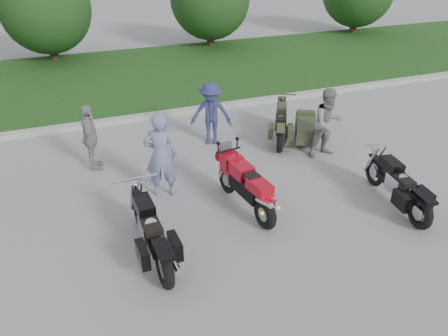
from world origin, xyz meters
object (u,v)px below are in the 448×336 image
object	(u,v)px
sportbike_red	(246,185)
person_grey	(328,123)
person_denim	(211,114)
cruiser_left	(152,235)
cruiser_sidecar	(295,127)
person_stripe	(161,155)
cruiser_right	(400,188)
person_back	(91,138)

from	to	relation	value
sportbike_red	person_grey	xyz separation A→B (m)	(2.83, 1.52, 0.29)
person_denim	cruiser_left	bearing A→B (deg)	-96.89
cruiser_sidecar	person_stripe	distance (m)	4.19
cruiser_right	person_denim	bearing A→B (deg)	128.59
cruiser_right	person_denim	xyz separation A→B (m)	(-2.55, 4.23, 0.38)
person_stripe	person_grey	bearing A→B (deg)	-159.45
person_grey	person_denim	xyz separation A→B (m)	(-2.43, 1.69, -0.04)
cruiser_sidecar	person_denim	xyz separation A→B (m)	(-2.13, 0.70, 0.43)
cruiser_left	cruiser_sidecar	xyz separation A→B (m)	(4.61, 3.26, -0.07)
person_denim	person_grey	bearing A→B (deg)	-9.58
person_denim	person_back	bearing A→B (deg)	-148.96
sportbike_red	person_stripe	world-z (taller)	person_stripe
cruiser_left	person_stripe	bearing A→B (deg)	68.99
person_denim	cruiser_sidecar	bearing A→B (deg)	6.96
cruiser_sidecar	person_stripe	world-z (taller)	person_stripe
person_stripe	person_denim	world-z (taller)	person_stripe
person_grey	person_back	bearing A→B (deg)	162.80
sportbike_red	person_grey	distance (m)	3.22
cruiser_sidecar	person_back	size ratio (longest dim) A/B	1.29
person_stripe	person_denim	distance (m)	2.72
cruiser_right	cruiser_sidecar	distance (m)	3.55
sportbike_red	cruiser_right	distance (m)	3.12
person_grey	person_back	size ratio (longest dim) A/B	1.09
person_denim	person_back	size ratio (longest dim) A/B	1.04
cruiser_left	person_grey	distance (m)	5.43
person_grey	cruiser_left	bearing A→B (deg)	-158.38
sportbike_red	cruiser_right	xyz separation A→B (m)	(2.95, -1.02, -0.14)
person_back	cruiser_right	bearing A→B (deg)	-119.96
person_stripe	sportbike_red	bearing A→B (deg)	156.12
sportbike_red	person_grey	size ratio (longest dim) A/B	1.20
sportbike_red	person_denim	size ratio (longest dim) A/B	1.26
person_stripe	person_grey	xyz separation A→B (m)	(4.25, 0.33, -0.07)
cruiser_sidecar	cruiser_right	bearing A→B (deg)	-54.96
cruiser_left	person_grey	size ratio (longest dim) A/B	1.38
person_denim	person_back	distance (m)	3.09
person_denim	person_back	world-z (taller)	person_denim
sportbike_red	cruiser_right	size ratio (longest dim) A/B	0.92
cruiser_right	person_denim	world-z (taller)	person_denim
cruiser_left	sportbike_red	bearing A→B (deg)	17.66
person_stripe	cruiser_sidecar	bearing A→B (deg)	-145.43
cruiser_left	person_denim	bearing A→B (deg)	55.76
cruiser_right	person_grey	size ratio (longest dim) A/B	1.31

